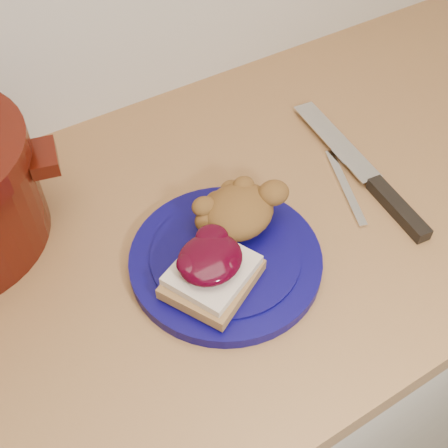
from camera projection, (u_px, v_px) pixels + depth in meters
base_cabinet at (215, 385)px, 1.10m from camera, size 4.00×0.60×0.86m
plate at (226, 260)px, 0.70m from camera, size 0.31×0.31×0.02m
sandwich at (211, 269)px, 0.65m from camera, size 0.13×0.13×0.05m
stuffing_mound at (239, 211)px, 0.70m from camera, size 0.12×0.11×0.05m
chef_knife at (380, 188)px, 0.78m from camera, size 0.06×0.31×0.02m
butter_knife at (345, 186)px, 0.79m from camera, size 0.06×0.14×0.00m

